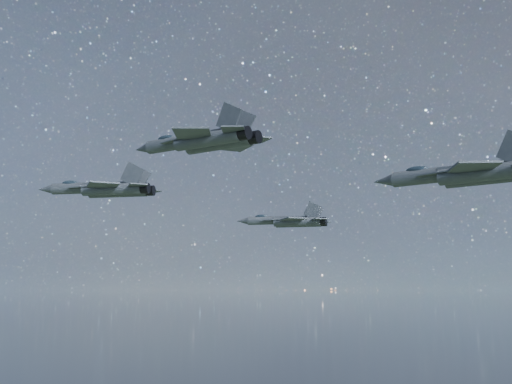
% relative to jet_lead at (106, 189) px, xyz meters
% --- Properties ---
extents(jet_lead, '(17.80, 12.30, 4.47)m').
position_rel_jet_lead_xyz_m(jet_lead, '(0.00, 0.00, 0.00)').
color(jet_lead, '#30363C').
extents(jet_left, '(16.10, 11.18, 4.05)m').
position_rel_jet_lead_xyz_m(jet_left, '(18.49, 25.83, -2.44)').
color(jet_left, '#30363C').
extents(jet_right, '(15.42, 10.59, 3.87)m').
position_rel_jet_lead_xyz_m(jet_right, '(23.80, -18.39, 0.34)').
color(jet_right, '#30363C').
extents(jet_slot, '(20.34, 13.79, 5.12)m').
position_rel_jet_lead_xyz_m(jet_slot, '(47.61, -0.19, -1.17)').
color(jet_slot, '#30363C').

